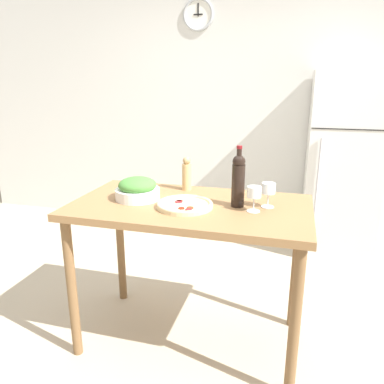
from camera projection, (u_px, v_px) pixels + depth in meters
The scene contains 10 objects.
ground_plane at pixel (190, 338), 2.40m from camera, with size 14.00×14.00×0.00m, color #BCAD93.
wall_back at pixel (242, 109), 3.89m from camera, with size 6.40×0.08×2.60m.
refrigerator at pixel (342, 166), 3.43m from camera, with size 0.63×0.65×1.67m.
prep_counter at pixel (190, 222), 2.18m from camera, with size 1.36×0.75×0.91m.
wine_bottle at pixel (238, 179), 2.06m from camera, with size 0.07×0.07×0.34m.
wine_glass_near at pixel (254, 194), 1.99m from camera, with size 0.08×0.08×0.14m.
wine_glass_far at pixel (268, 190), 2.06m from camera, with size 0.08×0.08×0.14m.
pepper_mill at pixel (187, 174), 2.39m from camera, with size 0.06×0.06×0.22m.
salad_bowl at pixel (138, 189), 2.22m from camera, with size 0.26×0.26×0.13m.
homemade_pizza at pixel (185, 205), 2.08m from camera, with size 0.31×0.31×0.03m.
Camera 1 is at (0.55, -1.96, 1.58)m, focal length 35.00 mm.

